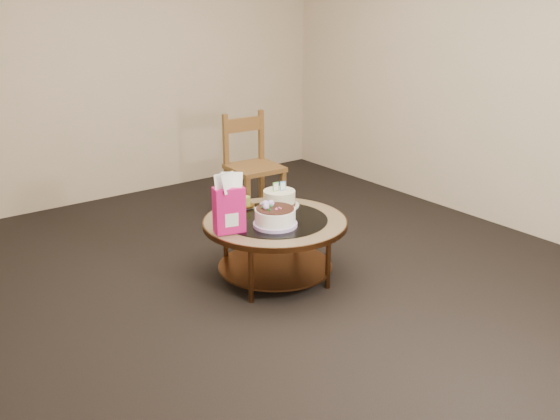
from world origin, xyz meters
TOP-DOWN VIEW (x-y plane):
  - ground at (0.00, 0.00)m, footprint 5.00×5.00m
  - room_walls at (0.00, 0.00)m, footprint 4.52×5.02m
  - coffee_table at (0.00, -0.00)m, footprint 1.02×1.02m
  - decorated_cake at (-0.08, -0.11)m, footprint 0.30×0.30m
  - cream_cake at (0.19, 0.20)m, footprint 0.29×0.29m
  - gift_bag at (-0.38, -0.01)m, footprint 0.22×0.18m
  - pillar_candle at (-0.03, 0.33)m, footprint 0.13×0.13m
  - dining_chair at (0.62, 1.19)m, footprint 0.46×0.46m

SIDE VIEW (x-z plane):
  - ground at x=0.00m, z-range 0.00..0.00m
  - coffee_table at x=0.00m, z-range 0.15..0.61m
  - dining_chair at x=0.62m, z-range 0.01..0.95m
  - pillar_candle at x=-0.03m, z-range 0.44..0.54m
  - decorated_cake at x=-0.08m, z-range 0.43..0.60m
  - cream_cake at x=0.19m, z-range 0.42..0.61m
  - gift_bag at x=-0.38m, z-range 0.46..0.85m
  - room_walls at x=0.00m, z-range 0.24..2.85m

